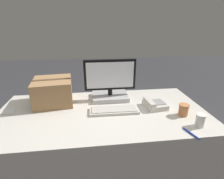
% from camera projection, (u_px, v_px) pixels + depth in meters
% --- Properties ---
extents(ground_plane, '(12.00, 12.00, 0.00)m').
position_uv_depth(ground_plane, '(104.00, 175.00, 1.79)').
color(ground_plane, '#38383D').
extents(office_desk, '(1.80, 0.90, 0.74)m').
position_uv_depth(office_desk, '(103.00, 146.00, 1.65)').
color(office_desk, beige).
rests_on(office_desk, ground_plane).
extents(monitor, '(0.50, 0.26, 0.40)m').
position_uv_depth(monitor, '(110.00, 84.00, 1.72)').
color(monitor, '#B7B7B7').
rests_on(monitor, office_desk).
extents(keyboard, '(0.42, 0.16, 0.03)m').
position_uv_depth(keyboard, '(114.00, 110.00, 1.51)').
color(keyboard, beige).
rests_on(keyboard, office_desk).
extents(desk_phone, '(0.20, 0.21, 0.07)m').
position_uv_depth(desk_phone, '(154.00, 104.00, 1.58)').
color(desk_phone, beige).
rests_on(desk_phone, office_desk).
extents(paper_cup_left, '(0.08, 0.08, 0.10)m').
position_uv_depth(paper_cup_left, '(184.00, 110.00, 1.44)').
color(paper_cup_left, '#BC7547').
rests_on(paper_cup_left, office_desk).
extents(paper_cup_right, '(0.07, 0.07, 0.10)m').
position_uv_depth(paper_cup_right, '(200.00, 120.00, 1.28)').
color(paper_cup_right, white).
rests_on(paper_cup_right, office_desk).
extents(spoon, '(0.12, 0.13, 0.00)m').
position_uv_depth(spoon, '(183.00, 105.00, 1.62)').
color(spoon, '#B2B2B7').
rests_on(spoon, office_desk).
extents(cardboard_box, '(0.37, 0.38, 0.24)m').
position_uv_depth(cardboard_box, '(53.00, 91.00, 1.63)').
color(cardboard_box, '#9E754C').
rests_on(cardboard_box, office_desk).
extents(pen_marker, '(0.05, 0.14, 0.01)m').
position_uv_depth(pen_marker, '(191.00, 134.00, 1.21)').
color(pen_marker, '#1933B2').
rests_on(pen_marker, office_desk).
extents(sticky_note_pad, '(0.10, 0.10, 0.01)m').
position_uv_depth(sticky_note_pad, '(9.00, 111.00, 1.51)').
color(sticky_note_pad, silver).
rests_on(sticky_note_pad, office_desk).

